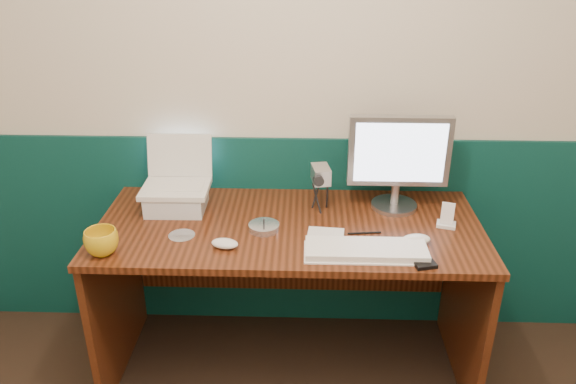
{
  "coord_description": "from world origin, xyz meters",
  "views": [
    {
      "loc": [
        0.04,
        -0.67,
        1.87
      ],
      "look_at": [
        -0.03,
        1.23,
        0.97
      ],
      "focal_mm": 35.0,
      "sensor_mm": 36.0,
      "label": 1
    }
  ],
  "objects_px": {
    "monitor": "(398,162)",
    "camcorder": "(320,191)",
    "laptop": "(173,166)",
    "mug": "(101,242)",
    "desk": "(289,298)",
    "keyboard": "(366,251)"
  },
  "relations": [
    {
      "from": "keyboard",
      "to": "mug",
      "type": "distance_m",
      "value": 1.0
    },
    {
      "from": "desk",
      "to": "monitor",
      "type": "bearing_deg",
      "value": 21.07
    },
    {
      "from": "monitor",
      "to": "mug",
      "type": "height_order",
      "value": "monitor"
    },
    {
      "from": "laptop",
      "to": "camcorder",
      "type": "xyz_separation_m",
      "value": [
        0.63,
        0.02,
        -0.12
      ]
    },
    {
      "from": "desk",
      "to": "keyboard",
      "type": "bearing_deg",
      "value": -36.9
    },
    {
      "from": "mug",
      "to": "camcorder",
      "type": "relative_size",
      "value": 0.72
    },
    {
      "from": "monitor",
      "to": "keyboard",
      "type": "distance_m",
      "value": 0.48
    },
    {
      "from": "desk",
      "to": "keyboard",
      "type": "distance_m",
      "value": 0.54
    },
    {
      "from": "desk",
      "to": "mug",
      "type": "relative_size",
      "value": 12.6
    },
    {
      "from": "desk",
      "to": "monitor",
      "type": "height_order",
      "value": "monitor"
    },
    {
      "from": "desk",
      "to": "laptop",
      "type": "xyz_separation_m",
      "value": [
        -0.5,
        0.13,
        0.58
      ]
    },
    {
      "from": "keyboard",
      "to": "desk",
      "type": "bearing_deg",
      "value": 143.17
    },
    {
      "from": "keyboard",
      "to": "laptop",
      "type": "bearing_deg",
      "value": 156.25
    },
    {
      "from": "laptop",
      "to": "desk",
      "type": "bearing_deg",
      "value": -15.15
    },
    {
      "from": "desk",
      "to": "laptop",
      "type": "relative_size",
      "value": 5.59
    },
    {
      "from": "desk",
      "to": "mug",
      "type": "height_order",
      "value": "mug"
    },
    {
      "from": "keyboard",
      "to": "camcorder",
      "type": "distance_m",
      "value": 0.41
    },
    {
      "from": "desk",
      "to": "keyboard",
      "type": "xyz_separation_m",
      "value": [
        0.3,
        -0.22,
        0.39
      ]
    },
    {
      "from": "mug",
      "to": "camcorder",
      "type": "bearing_deg",
      "value": 25.63
    },
    {
      "from": "monitor",
      "to": "camcorder",
      "type": "distance_m",
      "value": 0.35
    },
    {
      "from": "laptop",
      "to": "mug",
      "type": "relative_size",
      "value": 2.26
    },
    {
      "from": "laptop",
      "to": "mug",
      "type": "distance_m",
      "value": 0.46
    }
  ]
}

